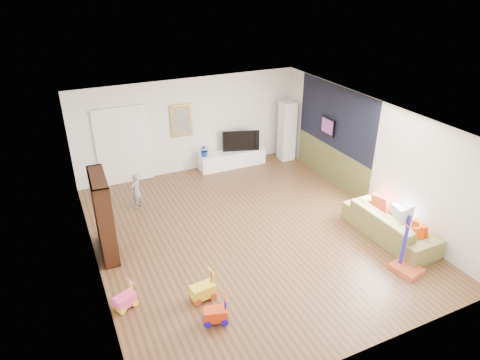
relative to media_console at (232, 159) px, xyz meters
name	(u,v)px	position (x,y,z in m)	size (l,w,h in m)	color
floor	(247,233)	(-1.16, -3.44, -0.23)	(6.50, 7.50, 0.00)	brown
ceiling	(249,118)	(-1.16, -3.44, 2.47)	(6.50, 7.50, 0.00)	white
wall_back	(190,126)	(-1.16, 0.31, 1.12)	(6.50, 0.00, 2.70)	silver
wall_front	(365,287)	(-1.16, -7.19, 1.12)	(6.50, 0.00, 2.70)	silver
wall_left	(89,213)	(-4.41, -3.44, 1.12)	(0.00, 7.50, 2.70)	silver
wall_right	(369,154)	(2.09, -3.44, 1.12)	(0.00, 7.50, 2.70)	white
navy_accent	(335,117)	(2.08, -2.04, 1.62)	(0.01, 3.20, 1.70)	black
olive_wainscot	(331,164)	(2.08, -2.04, 0.27)	(0.01, 3.20, 1.00)	brown
doorway	(124,147)	(-3.06, 0.27, 0.82)	(1.45, 0.06, 2.10)	white
painting_back	(181,121)	(-1.41, 0.27, 1.32)	(0.62, 0.06, 0.92)	gold
artwork_right	(328,126)	(2.01, -1.84, 1.32)	(0.04, 0.56, 0.46)	#7F3F8C
media_console	(232,159)	(0.00, 0.00, 0.00)	(2.01, 0.50, 0.47)	white
tall_cabinet	(287,131)	(1.75, -0.20, 0.68)	(0.42, 0.42, 1.82)	silver
bookshelf	(103,216)	(-4.12, -2.84, 0.65)	(0.32, 1.21, 1.77)	black
sofa	(390,225)	(1.59, -4.93, 0.09)	(2.23, 0.87, 0.65)	olive
basketball_hoop	(412,243)	(1.09, -5.99, 0.44)	(0.46, 0.56, 1.34)	#CC542F
ride_on_yellow	(202,286)	(-2.83, -5.03, 0.05)	(0.43, 0.27, 0.57)	yellow
ride_on_orange	(215,310)	(-2.83, -5.65, 0.03)	(0.39, 0.24, 0.52)	red
ride_on_pink	(124,296)	(-4.14, -4.65, 0.01)	(0.37, 0.23, 0.50)	#FF478E
child	(136,191)	(-3.14, -1.26, 0.23)	(0.34, 0.22, 0.92)	slate
tv	(240,140)	(0.30, 0.04, 0.55)	(1.09, 0.14, 0.63)	black
vase_plant	(205,150)	(-0.85, 0.01, 0.42)	(0.33, 0.29, 0.37)	#0D3099
pillow_left	(420,230)	(1.77, -5.56, 0.28)	(0.10, 0.37, 0.37)	#CF3400
pillow_center	(400,215)	(1.83, -4.93, 0.28)	(0.11, 0.41, 0.41)	white
pillow_right	(380,203)	(1.82, -4.32, 0.28)	(0.10, 0.39, 0.39)	#B43327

